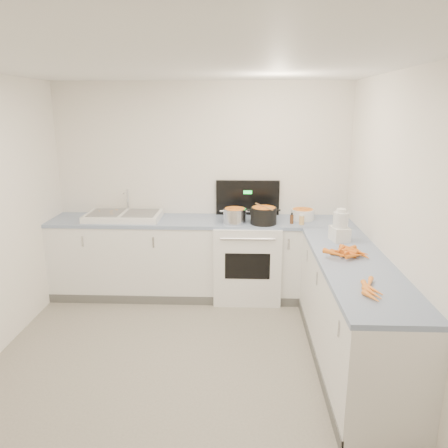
{
  "coord_description": "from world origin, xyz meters",
  "views": [
    {
      "loc": [
        0.47,
        -3.2,
        2.2
      ],
      "look_at": [
        0.3,
        1.1,
        1.05
      ],
      "focal_mm": 35.0,
      "sensor_mm": 36.0,
      "label": 1
    }
  ],
  "objects_px": {
    "food_processor": "(340,227)",
    "stove": "(247,258)",
    "sink": "(124,216)",
    "extract_bottle": "(292,219)",
    "black_pot": "(264,217)",
    "steel_pot": "(235,217)",
    "mixing_bowl": "(303,214)",
    "spice_jar": "(302,220)"
  },
  "relations": [
    {
      "from": "food_processor",
      "to": "stove",
      "type": "bearing_deg",
      "value": 139.42
    },
    {
      "from": "sink",
      "to": "extract_bottle",
      "type": "xyz_separation_m",
      "value": [
        1.94,
        -0.14,
        0.01
      ]
    },
    {
      "from": "black_pot",
      "to": "food_processor",
      "type": "distance_m",
      "value": 0.94
    },
    {
      "from": "stove",
      "to": "steel_pot",
      "type": "relative_size",
      "value": 5.32
    },
    {
      "from": "sink",
      "to": "steel_pot",
      "type": "relative_size",
      "value": 3.36
    },
    {
      "from": "steel_pot",
      "to": "mixing_bowl",
      "type": "relative_size",
      "value": 0.96
    },
    {
      "from": "stove",
      "to": "sink",
      "type": "xyz_separation_m",
      "value": [
        -1.45,
        0.02,
        0.5
      ]
    },
    {
      "from": "stove",
      "to": "food_processor",
      "type": "xyz_separation_m",
      "value": [
        0.89,
        -0.76,
        0.6
      ]
    },
    {
      "from": "sink",
      "to": "food_processor",
      "type": "xyz_separation_m",
      "value": [
        2.34,
        -0.78,
        0.1
      ]
    },
    {
      "from": "stove",
      "to": "steel_pot",
      "type": "xyz_separation_m",
      "value": [
        -0.15,
        -0.13,
        0.54
      ]
    },
    {
      "from": "food_processor",
      "to": "black_pot",
      "type": "bearing_deg",
      "value": 139.25
    },
    {
      "from": "stove",
      "to": "black_pot",
      "type": "height_order",
      "value": "stove"
    },
    {
      "from": "sink",
      "to": "spice_jar",
      "type": "distance_m",
      "value": 2.06
    },
    {
      "from": "sink",
      "to": "black_pot",
      "type": "xyz_separation_m",
      "value": [
        1.63,
        -0.16,
        0.05
      ]
    },
    {
      "from": "sink",
      "to": "spice_jar",
      "type": "xyz_separation_m",
      "value": [
        2.05,
        -0.18,
        0.01
      ]
    },
    {
      "from": "steel_pot",
      "to": "stove",
      "type": "bearing_deg",
      "value": 40.72
    },
    {
      "from": "sink",
      "to": "stove",
      "type": "bearing_deg",
      "value": -0.62
    },
    {
      "from": "mixing_bowl",
      "to": "sink",
      "type": "bearing_deg",
      "value": -178.6
    },
    {
      "from": "stove",
      "to": "food_processor",
      "type": "height_order",
      "value": "stove"
    },
    {
      "from": "mixing_bowl",
      "to": "extract_bottle",
      "type": "relative_size",
      "value": 2.63
    },
    {
      "from": "sink",
      "to": "mixing_bowl",
      "type": "distance_m",
      "value": 2.09
    },
    {
      "from": "food_processor",
      "to": "extract_bottle",
      "type": "bearing_deg",
      "value": 122.0
    },
    {
      "from": "stove",
      "to": "black_pot",
      "type": "xyz_separation_m",
      "value": [
        0.18,
        -0.15,
        0.55
      ]
    },
    {
      "from": "steel_pot",
      "to": "black_pot",
      "type": "relative_size",
      "value": 0.88
    },
    {
      "from": "steel_pot",
      "to": "black_pot",
      "type": "xyz_separation_m",
      "value": [
        0.32,
        -0.02,
        0.01
      ]
    },
    {
      "from": "steel_pot",
      "to": "extract_bottle",
      "type": "height_order",
      "value": "steel_pot"
    },
    {
      "from": "sink",
      "to": "extract_bottle",
      "type": "relative_size",
      "value": 8.52
    },
    {
      "from": "extract_bottle",
      "to": "steel_pot",
      "type": "bearing_deg",
      "value": 179.97
    },
    {
      "from": "mixing_bowl",
      "to": "food_processor",
      "type": "xyz_separation_m",
      "value": [
        0.25,
        -0.83,
        0.08
      ]
    },
    {
      "from": "sink",
      "to": "steel_pot",
      "type": "xyz_separation_m",
      "value": [
        1.3,
        -0.14,
        0.04
      ]
    },
    {
      "from": "black_pot",
      "to": "mixing_bowl",
      "type": "bearing_deg",
      "value": 24.76
    },
    {
      "from": "black_pot",
      "to": "extract_bottle",
      "type": "bearing_deg",
      "value": 3.56
    },
    {
      "from": "steel_pot",
      "to": "spice_jar",
      "type": "xyz_separation_m",
      "value": [
        0.75,
        -0.04,
        -0.02
      ]
    },
    {
      "from": "black_pot",
      "to": "extract_bottle",
      "type": "distance_m",
      "value": 0.32
    },
    {
      "from": "stove",
      "to": "black_pot",
      "type": "bearing_deg",
      "value": -39.89
    },
    {
      "from": "spice_jar",
      "to": "food_processor",
      "type": "bearing_deg",
      "value": -64.16
    },
    {
      "from": "black_pot",
      "to": "mixing_bowl",
      "type": "xyz_separation_m",
      "value": [
        0.46,
        0.21,
        -0.02
      ]
    },
    {
      "from": "stove",
      "to": "extract_bottle",
      "type": "relative_size",
      "value": 13.47
    },
    {
      "from": "spice_jar",
      "to": "food_processor",
      "type": "xyz_separation_m",
      "value": [
        0.29,
        -0.6,
        0.09
      ]
    },
    {
      "from": "steel_pot",
      "to": "spice_jar",
      "type": "relative_size",
      "value": 2.54
    },
    {
      "from": "food_processor",
      "to": "mixing_bowl",
      "type": "bearing_deg",
      "value": 106.82
    },
    {
      "from": "stove",
      "to": "spice_jar",
      "type": "bearing_deg",
      "value": -15.16
    }
  ]
}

